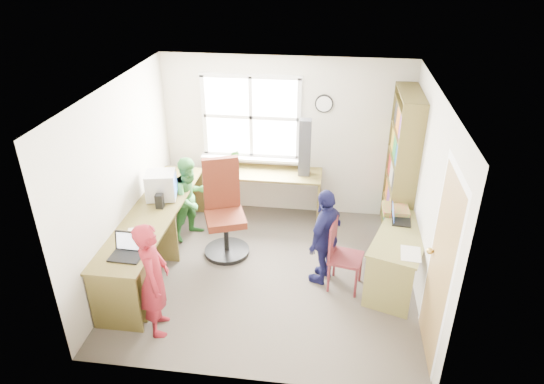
{
  "coord_description": "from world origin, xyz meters",
  "views": [
    {
      "loc": [
        0.69,
        -4.97,
        3.83
      ],
      "look_at": [
        0.0,
        0.25,
        1.05
      ],
      "focal_mm": 32.0,
      "sensor_mm": 36.0,
      "label": 1
    }
  ],
  "objects_px": {
    "potted_plant": "(234,160)",
    "person_navy": "(325,236)",
    "right_desk": "(401,248)",
    "laptop_right": "(398,217)",
    "laptop_left": "(128,250)",
    "bookshelf": "(401,171)",
    "cd_tower": "(305,148)",
    "l_desk": "(160,249)",
    "person_red": "(154,279)",
    "swivel_chair": "(224,214)",
    "person_green": "(191,198)",
    "crt_monitor": "(161,186)",
    "wooden_chair": "(341,253)"
  },
  "relations": [
    {
      "from": "l_desk",
      "to": "person_navy",
      "type": "xyz_separation_m",
      "value": [
        1.99,
        0.27,
        0.17
      ]
    },
    {
      "from": "cd_tower",
      "to": "person_navy",
      "type": "height_order",
      "value": "cd_tower"
    },
    {
      "from": "person_green",
      "to": "l_desk",
      "type": "bearing_deg",
      "value": -150.79
    },
    {
      "from": "laptop_left",
      "to": "cd_tower",
      "type": "bearing_deg",
      "value": 54.17
    },
    {
      "from": "person_navy",
      "to": "l_desk",
      "type": "bearing_deg",
      "value": -57.66
    },
    {
      "from": "laptop_right",
      "to": "person_navy",
      "type": "xyz_separation_m",
      "value": [
        -0.87,
        -0.35,
        -0.14
      ]
    },
    {
      "from": "swivel_chair",
      "to": "person_green",
      "type": "height_order",
      "value": "swivel_chair"
    },
    {
      "from": "l_desk",
      "to": "potted_plant",
      "type": "bearing_deg",
      "value": 71.89
    },
    {
      "from": "l_desk",
      "to": "person_navy",
      "type": "distance_m",
      "value": 2.02
    },
    {
      "from": "potted_plant",
      "to": "person_navy",
      "type": "xyz_separation_m",
      "value": [
        1.42,
        -1.48,
        -0.28
      ]
    },
    {
      "from": "right_desk",
      "to": "wooden_chair",
      "type": "height_order",
      "value": "wooden_chair"
    },
    {
      "from": "l_desk",
      "to": "person_green",
      "type": "height_order",
      "value": "person_green"
    },
    {
      "from": "bookshelf",
      "to": "person_green",
      "type": "relative_size",
      "value": 1.74
    },
    {
      "from": "swivel_chair",
      "to": "right_desk",
      "type": "bearing_deg",
      "value": -31.88
    },
    {
      "from": "crt_monitor",
      "to": "laptop_right",
      "type": "height_order",
      "value": "crt_monitor"
    },
    {
      "from": "laptop_left",
      "to": "laptop_right",
      "type": "distance_m",
      "value": 3.22
    },
    {
      "from": "crt_monitor",
      "to": "cd_tower",
      "type": "xyz_separation_m",
      "value": [
        1.81,
        0.98,
        0.23
      ]
    },
    {
      "from": "l_desk",
      "to": "bookshelf",
      "type": "xyz_separation_m",
      "value": [
        2.96,
        1.47,
        0.55
      ]
    },
    {
      "from": "bookshelf",
      "to": "cd_tower",
      "type": "height_order",
      "value": "bookshelf"
    },
    {
      "from": "swivel_chair",
      "to": "person_green",
      "type": "bearing_deg",
      "value": 129.96
    },
    {
      "from": "bookshelf",
      "to": "laptop_left",
      "type": "xyz_separation_m",
      "value": [
        -3.09,
        -2.03,
        -0.2
      ]
    },
    {
      "from": "l_desk",
      "to": "person_red",
      "type": "relative_size",
      "value": 2.22
    },
    {
      "from": "person_navy",
      "to": "person_green",
      "type": "bearing_deg",
      "value": -87.56
    },
    {
      "from": "potted_plant",
      "to": "person_navy",
      "type": "distance_m",
      "value": 2.07
    },
    {
      "from": "wooden_chair",
      "to": "person_navy",
      "type": "height_order",
      "value": "person_navy"
    },
    {
      "from": "cd_tower",
      "to": "right_desk",
      "type": "bearing_deg",
      "value": -48.15
    },
    {
      "from": "right_desk",
      "to": "cd_tower",
      "type": "height_order",
      "value": "cd_tower"
    },
    {
      "from": "swivel_chair",
      "to": "potted_plant",
      "type": "relative_size",
      "value": 4.18
    },
    {
      "from": "swivel_chair",
      "to": "person_green",
      "type": "xyz_separation_m",
      "value": [
        -0.54,
        0.3,
        0.04
      ]
    },
    {
      "from": "l_desk",
      "to": "wooden_chair",
      "type": "relative_size",
      "value": 3.33
    },
    {
      "from": "person_red",
      "to": "laptop_right",
      "type": "bearing_deg",
      "value": -75.58
    },
    {
      "from": "laptop_right",
      "to": "laptop_left",
      "type": "bearing_deg",
      "value": 116.97
    },
    {
      "from": "bookshelf",
      "to": "laptop_left",
      "type": "distance_m",
      "value": 3.7
    },
    {
      "from": "laptop_left",
      "to": "cd_tower",
      "type": "relative_size",
      "value": 0.42
    },
    {
      "from": "laptop_right",
      "to": "potted_plant",
      "type": "relative_size",
      "value": 1.07
    },
    {
      "from": "potted_plant",
      "to": "person_red",
      "type": "bearing_deg",
      "value": -97.16
    },
    {
      "from": "cd_tower",
      "to": "person_red",
      "type": "distance_m",
      "value": 2.95
    },
    {
      "from": "l_desk",
      "to": "laptop_right",
      "type": "bearing_deg",
      "value": 12.25
    },
    {
      "from": "swivel_chair",
      "to": "person_navy",
      "type": "xyz_separation_m",
      "value": [
        1.35,
        -0.47,
        0.06
      ]
    },
    {
      "from": "right_desk",
      "to": "person_green",
      "type": "height_order",
      "value": "person_green"
    },
    {
      "from": "laptop_left",
      "to": "person_green",
      "type": "distance_m",
      "value": 1.63
    },
    {
      "from": "swivel_chair",
      "to": "person_navy",
      "type": "relative_size",
      "value": 1.04
    },
    {
      "from": "right_desk",
      "to": "laptop_left",
      "type": "height_order",
      "value": "laptop_left"
    },
    {
      "from": "crt_monitor",
      "to": "person_green",
      "type": "height_order",
      "value": "person_green"
    },
    {
      "from": "potted_plant",
      "to": "laptop_right",
      "type": "bearing_deg",
      "value": -26.16
    },
    {
      "from": "wooden_chair",
      "to": "crt_monitor",
      "type": "height_order",
      "value": "crt_monitor"
    },
    {
      "from": "wooden_chair",
      "to": "laptop_left",
      "type": "height_order",
      "value": "laptop_left"
    },
    {
      "from": "right_desk",
      "to": "laptop_right",
      "type": "xyz_separation_m",
      "value": [
        -0.04,
        0.32,
        0.25
      ]
    },
    {
      "from": "crt_monitor",
      "to": "right_desk",
      "type": "bearing_deg",
      "value": -19.81
    },
    {
      "from": "bookshelf",
      "to": "person_navy",
      "type": "distance_m",
      "value": 1.58
    }
  ]
}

